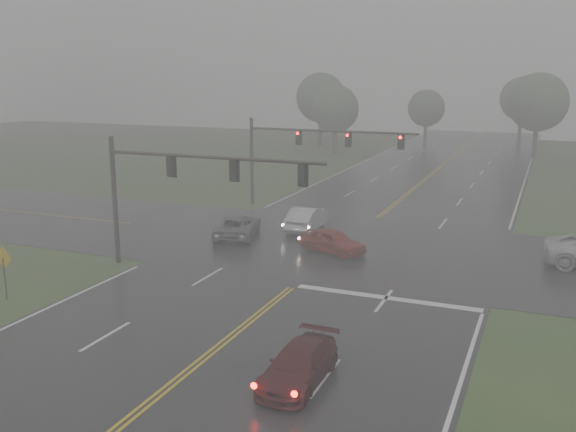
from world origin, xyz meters
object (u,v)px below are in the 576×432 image
at_px(car_grey, 238,237).
at_px(signal_gantry_near, 173,179).
at_px(sedan_maroon, 299,382).
at_px(sedan_red, 333,253).
at_px(signal_gantry_far, 301,146).
at_px(sedan_silver, 307,230).

relative_size(car_grey, signal_gantry_near, 0.42).
distance_m(sedan_maroon, sedan_red, 15.61).
height_order(signal_gantry_near, signal_gantry_far, signal_gantry_near).
distance_m(sedan_silver, car_grey, 4.70).
bearing_deg(signal_gantry_near, sedan_maroon, -40.95).
bearing_deg(sedan_silver, car_grey, 42.52).
height_order(car_grey, signal_gantry_far, signal_gantry_far).
relative_size(sedan_silver, signal_gantry_near, 0.39).
bearing_deg(sedan_maroon, signal_gantry_far, 111.60).
bearing_deg(car_grey, sedan_silver, -150.77).
bearing_deg(sedan_red, sedan_silver, 55.34).
xyz_separation_m(sedan_silver, car_grey, (-3.35, -3.29, 0.00)).
xyz_separation_m(sedan_silver, signal_gantry_near, (-3.22, -10.56, 4.75)).
bearing_deg(signal_gantry_far, sedan_red, -60.03).
relative_size(sedan_silver, signal_gantry_far, 0.36).
xyz_separation_m(sedan_red, car_grey, (-6.58, 1.13, 0.00)).
bearing_deg(sedan_maroon, sedan_red, 104.82).
bearing_deg(signal_gantry_far, sedan_silver, -65.00).
relative_size(sedan_red, sedan_silver, 0.86).
relative_size(sedan_red, car_grey, 0.80).
xyz_separation_m(signal_gantry_near, signal_gantry_far, (0.37, 16.67, -0.06)).
distance_m(car_grey, signal_gantry_near, 8.68).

